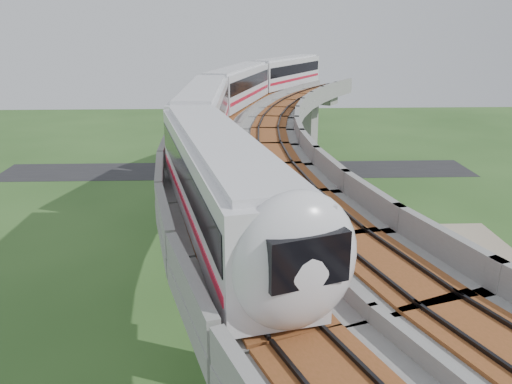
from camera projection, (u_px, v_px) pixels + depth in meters
ground at (238, 286)px, 35.85m from camera, size 160.00×160.00×0.00m
dirt_lot at (441, 296)px, 34.44m from camera, size 18.00×26.00×0.04m
asphalt_road at (238, 170)px, 64.26m from camera, size 60.00×8.00×0.03m
viaduct at (295, 164)px, 33.10m from camera, size 19.58×73.98×11.40m
metro_train at (248, 98)px, 39.61m from camera, size 14.85×60.74×3.64m
fence at (373, 274)px, 35.95m from camera, size 3.87×38.73×1.50m
tree_0 at (333, 171)px, 56.84m from camera, size 2.27×2.27×3.01m
tree_1 at (325, 185)px, 49.95m from camera, size 3.16×3.16×3.94m
tree_2 at (314, 200)px, 46.02m from camera, size 2.46×2.46×3.56m
tree_3 at (329, 244)px, 38.20m from camera, size 2.08×2.08×2.79m
tree_4 at (351, 282)px, 32.13m from camera, size 2.15×2.15×3.00m
tree_5 at (372, 340)px, 25.75m from camera, size 2.25×2.25×3.35m
car_white at (448, 372)px, 26.15m from camera, size 1.45×3.14×1.04m
car_red at (464, 303)px, 32.32m from camera, size 4.35×2.81×1.35m
car_dark at (393, 237)px, 42.60m from camera, size 3.95×2.05×1.09m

